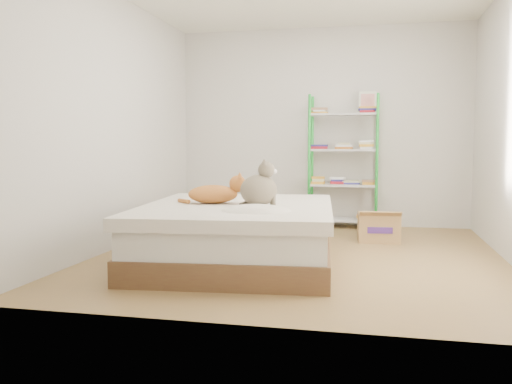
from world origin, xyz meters
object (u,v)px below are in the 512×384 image
(bed, at_px, (238,234))
(orange_cat, at_px, (213,192))
(shelf_unit, at_px, (344,164))
(white_bin, at_px, (233,210))
(cardboard_box, at_px, (378,227))
(grey_cat, at_px, (259,183))

(bed, xyz_separation_m, orange_cat, (-0.24, 0.03, 0.37))
(bed, height_order, shelf_unit, shelf_unit)
(white_bin, bearing_deg, orange_cat, -79.52)
(cardboard_box, bearing_deg, white_bin, 149.85)
(shelf_unit, relative_size, white_bin, 4.19)
(bed, relative_size, grey_cat, 5.65)
(grey_cat, height_order, cardboard_box, grey_cat)
(orange_cat, xyz_separation_m, white_bin, (-0.42, 2.27, -0.44))
(orange_cat, height_order, cardboard_box, orange_cat)
(grey_cat, bearing_deg, bed, 55.48)
(bed, xyz_separation_m, cardboard_box, (1.25, 1.39, -0.11))
(grey_cat, relative_size, cardboard_box, 0.84)
(orange_cat, height_order, white_bin, orange_cat)
(grey_cat, xyz_separation_m, shelf_unit, (0.60, 2.39, 0.09))
(grey_cat, distance_m, shelf_unit, 2.47)
(grey_cat, relative_size, shelf_unit, 0.23)
(orange_cat, bearing_deg, grey_cat, -29.09)
(bed, height_order, grey_cat, grey_cat)
(cardboard_box, bearing_deg, grey_cat, -130.42)
(white_bin, bearing_deg, grey_cat, -69.83)
(grey_cat, bearing_deg, shelf_unit, -30.10)
(cardboard_box, xyz_separation_m, white_bin, (-1.91, 0.90, 0.04))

